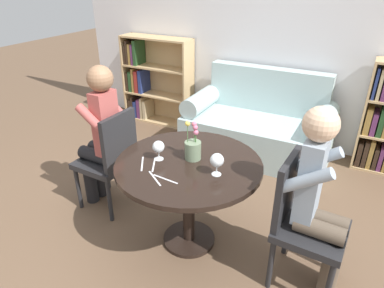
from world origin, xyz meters
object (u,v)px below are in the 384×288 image
(couch, at_px, (258,127))
(wine_glass_right, at_px, (217,161))
(chair_right, at_px, (301,218))
(wine_glass_left, at_px, (158,147))
(flower_vase, at_px, (192,148))
(person_left, at_px, (101,136))
(person_right, at_px, (320,201))
(chair_left, at_px, (111,157))
(bookshelf_left, at_px, (151,82))

(couch, bearing_deg, wine_glass_right, -82.18)
(couch, distance_m, chair_right, 1.81)
(couch, xyz_separation_m, wine_glass_left, (-0.21, -1.71, 0.49))
(wine_glass_left, xyz_separation_m, flower_vase, (0.20, 0.12, -0.01))
(person_left, relative_size, flower_vase, 4.43)
(person_left, height_order, person_right, person_left)
(chair_left, xyz_separation_m, wine_glass_left, (0.58, -0.15, 0.30))
(couch, xyz_separation_m, bookshelf_left, (-1.61, 0.27, 0.23))
(couch, xyz_separation_m, wine_glass_right, (0.23, -1.70, 0.49))
(wine_glass_left, bearing_deg, chair_right, 5.10)
(couch, height_order, bookshelf_left, bookshelf_left)
(chair_left, xyz_separation_m, flower_vase, (0.78, -0.03, 0.29))
(person_left, relative_size, wine_glass_left, 8.97)
(flower_vase, bearing_deg, bookshelf_left, 130.82)
(chair_right, xyz_separation_m, flower_vase, (-0.79, 0.03, 0.29))
(couch, bearing_deg, wine_glass_left, -96.86)
(couch, height_order, person_right, person_right)
(chair_right, height_order, person_right, person_right)
(chair_right, relative_size, flower_vase, 3.15)
(couch, bearing_deg, chair_left, -116.80)
(bookshelf_left, distance_m, flower_vase, 2.46)
(chair_right, xyz_separation_m, person_left, (-1.66, 0.06, 0.18))
(person_right, bearing_deg, bookshelf_left, 55.45)
(bookshelf_left, xyz_separation_m, chair_left, (0.82, -1.83, -0.04))
(person_left, distance_m, person_right, 1.75)
(chair_left, height_order, wine_glass_right, chair_left)
(chair_left, bearing_deg, wine_glass_right, 84.26)
(person_left, bearing_deg, person_right, 89.89)
(chair_left, bearing_deg, person_right, 89.97)
(person_right, height_order, wine_glass_left, person_right)
(flower_vase, bearing_deg, wine_glass_right, -26.11)
(couch, relative_size, flower_vase, 5.54)
(chair_left, height_order, person_left, person_left)
(chair_left, bearing_deg, bookshelf_left, -153.66)
(wine_glass_left, distance_m, wine_glass_right, 0.44)
(couch, relative_size, wine_glass_left, 11.21)
(couch, height_order, person_left, person_left)
(bookshelf_left, bearing_deg, wine_glass_left, -54.67)
(chair_left, height_order, flower_vase, flower_vase)
(wine_glass_left, relative_size, wine_glass_right, 0.92)
(couch, distance_m, person_left, 1.82)
(bookshelf_left, bearing_deg, chair_left, -65.89)
(couch, distance_m, wine_glass_left, 1.79)
(person_left, height_order, wine_glass_right, person_left)
(person_right, relative_size, wine_glass_left, 8.85)
(bookshelf_left, distance_m, wine_glass_left, 2.44)
(person_right, xyz_separation_m, wine_glass_right, (-0.64, -0.08, 0.14))
(couch, bearing_deg, person_right, -61.67)
(chair_right, bearing_deg, flower_vase, 90.50)
(couch, xyz_separation_m, chair_left, (-0.79, -1.56, 0.18))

